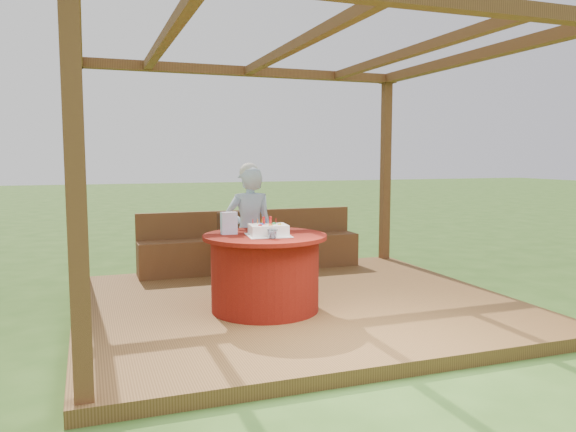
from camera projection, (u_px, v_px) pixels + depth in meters
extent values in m
plane|color=#30541C|center=(296.00, 311.00, 6.02)|extent=(60.00, 60.00, 0.00)
cube|color=brown|center=(296.00, 305.00, 6.01)|extent=(4.50, 4.00, 0.12)
cube|color=brown|center=(76.00, 195.00, 3.39)|extent=(0.12, 0.12, 2.60)
cube|color=brown|center=(81.00, 175.00, 6.91)|extent=(0.12, 0.12, 2.60)
cube|color=brown|center=(385.00, 172.00, 8.35)|extent=(0.12, 0.12, 2.60)
cube|color=brown|center=(247.00, 71.00, 7.49)|extent=(4.50, 0.14, 0.12)
cube|color=brown|center=(73.00, 29.00, 5.01)|extent=(0.14, 4.00, 0.12)
cube|color=brown|center=(470.00, 58.00, 6.44)|extent=(0.14, 4.00, 0.12)
cube|color=brown|center=(167.00, 36.00, 5.29)|extent=(0.10, 3.70, 0.10)
cube|color=brown|center=(296.00, 45.00, 5.73)|extent=(0.10, 3.70, 0.10)
cube|color=brown|center=(407.00, 53.00, 6.16)|extent=(0.10, 3.70, 0.10)
cube|color=brown|center=(252.00, 254.00, 7.57)|extent=(3.00, 0.42, 0.45)
cube|color=brown|center=(248.00, 223.00, 7.70)|extent=(3.00, 0.06, 0.35)
cylinder|color=maroon|center=(265.00, 274.00, 5.58)|extent=(1.07, 1.07, 0.72)
cylinder|color=maroon|center=(265.00, 237.00, 5.54)|extent=(1.22, 1.22, 0.04)
cube|color=#3C2313|center=(240.00, 250.00, 6.80)|extent=(0.50, 0.50, 0.05)
cylinder|color=#3C2313|center=(235.00, 270.00, 6.60)|extent=(0.04, 0.04, 0.40)
cylinder|color=#3C2313|center=(258.00, 267.00, 6.79)|extent=(0.04, 0.04, 0.40)
cylinder|color=#3C2313|center=(222.00, 266.00, 6.86)|extent=(0.04, 0.04, 0.40)
cylinder|color=#3C2313|center=(244.00, 263.00, 7.04)|extent=(0.04, 0.04, 0.40)
cube|color=#3C2313|center=(232.00, 230.00, 6.92)|extent=(0.39, 0.15, 0.45)
imported|color=#96BCDF|center=(250.00, 232.00, 6.16)|extent=(0.54, 0.38, 1.42)
sphere|color=white|center=(249.00, 172.00, 6.09)|extent=(0.21, 0.21, 0.21)
cube|color=white|center=(268.00, 235.00, 5.46)|extent=(0.45, 0.45, 0.01)
cube|color=white|center=(268.00, 230.00, 5.46)|extent=(0.39, 0.33, 0.10)
cylinder|color=red|center=(264.00, 220.00, 5.47)|extent=(0.03, 0.03, 0.08)
cylinder|color=red|center=(270.00, 220.00, 5.50)|extent=(0.03, 0.03, 0.08)
sphere|color=red|center=(260.00, 224.00, 5.36)|extent=(0.04, 0.04, 0.04)
sphere|color=orange|center=(270.00, 224.00, 5.38)|extent=(0.04, 0.04, 0.04)
sphere|color=yellow|center=(280.00, 224.00, 5.44)|extent=(0.04, 0.04, 0.04)
sphere|color=blue|center=(262.00, 223.00, 5.45)|extent=(0.04, 0.04, 0.04)
sphere|color=green|center=(274.00, 223.00, 5.50)|extent=(0.04, 0.04, 0.04)
cube|color=#F09BCD|center=(229.00, 223.00, 5.56)|extent=(0.16, 0.10, 0.22)
imported|color=white|center=(272.00, 234.00, 5.25)|extent=(0.12, 0.12, 0.09)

